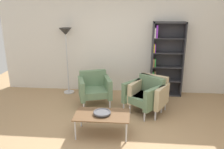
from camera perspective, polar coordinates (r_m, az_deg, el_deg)
The scene contains 9 objects.
ground_plane at distance 4.24m, azimuth 0.10°, elevation -15.84°, with size 8.32×8.32×0.00m, color tan.
plaster_back_panel at distance 6.07m, azimuth 2.13°, elevation 9.06°, with size 6.40×0.12×2.90m, color silver.
bookshelf_tall at distance 6.02m, azimuth 13.08°, elevation 3.50°, with size 0.80×0.30×1.90m.
coffee_table_low at distance 4.21m, azimuth -2.49°, elevation -10.30°, with size 1.00×0.56×0.40m.
decorative_bowl at distance 4.18m, azimuth -2.50°, elevation -9.49°, with size 0.32×0.32×0.05m.
armchair_by_bookshelf at distance 5.43m, azimuth -4.43°, elevation -3.30°, with size 0.87×0.84×0.78m.
armchair_corner_red at distance 5.08m, azimuth 8.24°, elevation -4.88°, with size 0.95×0.95×0.78m.
armchair_near_window at distance 5.14m, azimuth 9.43°, elevation -4.68°, with size 0.93×0.90×0.78m.
floor_lamp_torchiere at distance 5.99m, azimuth -11.46°, elevation 8.60°, with size 0.32×0.32×1.74m.
Camera 1 is at (0.30, -3.54, 2.32)m, focal length 36.51 mm.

